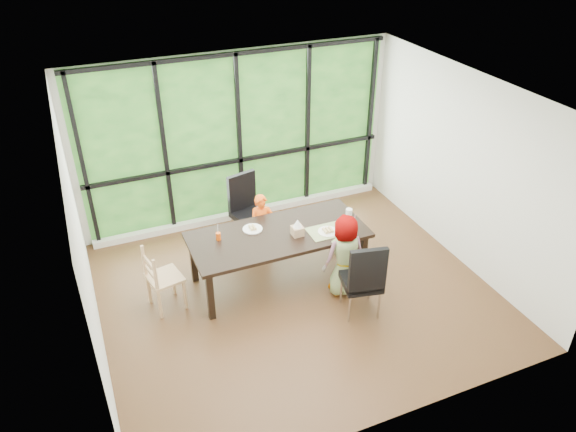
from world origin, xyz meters
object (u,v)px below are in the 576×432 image
object	(u,v)px
chair_interior_leather	(362,277)
chair_end_beech	(165,278)
orange_cup	(218,236)
plate_far	(253,229)
white_mug	(349,212)
chair_window_leather	(249,211)
child_toddler	(262,226)
tissue_box	(297,231)
green_cup	(354,226)
dining_table	(278,256)
plate_near	(328,232)
child_older	(345,256)

from	to	relation	value
chair_interior_leather	chair_end_beech	distance (m)	2.47
chair_interior_leather	orange_cup	world-z (taller)	chair_interior_leather
plate_far	white_mug	bearing A→B (deg)	-6.85
chair_end_beech	chair_window_leather	bearing A→B (deg)	-67.45
child_toddler	tissue_box	xyz separation A→B (m)	(0.22, -0.76, 0.32)
green_cup	plate_far	bearing A→B (deg)	156.95
chair_interior_leather	tissue_box	world-z (taller)	chair_interior_leather
chair_interior_leather	plate_far	bearing A→B (deg)	-39.22
child_toddler	green_cup	world-z (taller)	child_toddler
child_toddler	green_cup	xyz separation A→B (m)	(0.96, -0.93, 0.31)
white_mug	green_cup	bearing A→B (deg)	-108.95
orange_cup	tissue_box	size ratio (longest dim) A/B	0.70
child_toddler	plate_far	xyz separation A→B (m)	(-0.28, -0.41, 0.26)
child_toddler	plate_far	world-z (taller)	child_toddler
plate_far	dining_table	bearing A→B (deg)	-37.64
child_toddler	plate_far	distance (m)	0.56
chair_window_leather	plate_far	size ratio (longest dim) A/B	4.06
plate_near	chair_window_leather	bearing A→B (deg)	117.75
chair_interior_leather	plate_near	world-z (taller)	chair_interior_leather
child_older	plate_near	size ratio (longest dim) A/B	4.30
chair_window_leather	white_mug	xyz separation A→B (m)	(1.13, -0.98, 0.26)
child_toddler	plate_near	size ratio (longest dim) A/B	3.69
plate_far	child_older	bearing A→B (deg)	-39.29
green_cup	orange_cup	bearing A→B (deg)	164.68
dining_table	plate_near	size ratio (longest dim) A/B	8.74
plate_far	chair_end_beech	bearing A→B (deg)	-171.81
dining_table	white_mug	size ratio (longest dim) A/B	25.37
dining_table	plate_far	world-z (taller)	plate_far
green_cup	tissue_box	distance (m)	0.76
child_older	white_mug	xyz separation A→B (m)	(0.39, 0.63, 0.22)
chair_end_beech	child_older	xyz separation A→B (m)	(2.23, -0.62, 0.13)
chair_interior_leather	plate_near	distance (m)	0.82
chair_end_beech	child_toddler	xyz separation A→B (m)	(1.53, 0.59, 0.05)
green_cup	child_toddler	bearing A→B (deg)	135.79
plate_far	tissue_box	world-z (taller)	tissue_box
green_cup	plate_near	bearing A→B (deg)	166.98
child_older	plate_far	distance (m)	1.27
dining_table	chair_window_leather	xyz separation A→B (m)	(-0.05, 1.03, 0.17)
chair_end_beech	green_cup	xyz separation A→B (m)	(2.49, -0.35, 0.35)
chair_interior_leather	white_mug	bearing A→B (deg)	-97.50
chair_end_beech	orange_cup	bearing A→B (deg)	-91.88
chair_end_beech	plate_near	world-z (taller)	chair_end_beech
child_toddler	green_cup	distance (m)	1.37
dining_table	plate_near	bearing A→B (deg)	-20.61
child_toddler	orange_cup	xyz separation A→B (m)	(-0.77, -0.46, 0.30)
child_older	child_toddler	bearing A→B (deg)	-61.28
plate_far	orange_cup	size ratio (longest dim) A/B	2.59
plate_near	dining_table	bearing A→B (deg)	159.39
chair_window_leather	child_older	size ratio (longest dim) A/B	0.93
chair_interior_leather	chair_end_beech	bearing A→B (deg)	-12.98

